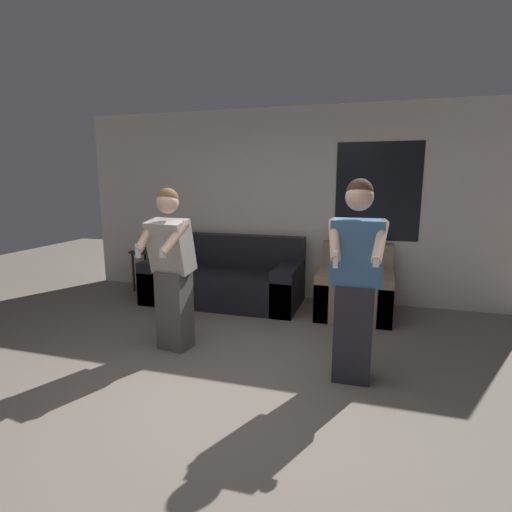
{
  "coord_description": "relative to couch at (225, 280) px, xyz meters",
  "views": [
    {
      "loc": [
        1.2,
        -2.65,
        1.72
      ],
      "look_at": [
        0.18,
        0.76,
        1.03
      ],
      "focal_mm": 28.0,
      "sensor_mm": 36.0,
      "label": 1
    }
  ],
  "objects": [
    {
      "name": "person_left",
      "position": [
        0.09,
        -1.67,
        0.52
      ],
      "size": [
        0.47,
        0.54,
        1.64
      ],
      "color": "#56514C",
      "rests_on": "ground_plane"
    },
    {
      "name": "couch",
      "position": [
        0.0,
        0.0,
        0.0
      ],
      "size": [
        2.16,
        0.99,
        0.91
      ],
      "color": "black",
      "rests_on": "ground_plane"
    },
    {
      "name": "wall_back",
      "position": [
        0.83,
        0.52,
        1.04
      ],
      "size": [
        6.37,
        0.07,
        2.7
      ],
      "color": "silver",
      "rests_on": "ground_plane"
    },
    {
      "name": "person_right",
      "position": [
        1.88,
        -1.82,
        0.57
      ],
      "size": [
        0.49,
        0.46,
        1.72
      ],
      "color": "#28282D",
      "rests_on": "ground_plane"
    },
    {
      "name": "side_table",
      "position": [
        -1.36,
        0.25,
        0.21
      ],
      "size": [
        0.45,
        0.42,
        0.78
      ],
      "color": "#332319",
      "rests_on": "ground_plane"
    },
    {
      "name": "armchair",
      "position": [
        1.8,
        -0.03,
        0.0
      ],
      "size": [
        0.92,
        0.92,
        0.88
      ],
      "color": "#937A60",
      "rests_on": "ground_plane"
    },
    {
      "name": "ground_plane",
      "position": [
        0.81,
        -2.49,
        -0.31
      ],
      "size": [
        14.0,
        14.0,
        0.0
      ],
      "primitive_type": "plane",
      "color": "slate"
    }
  ]
}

